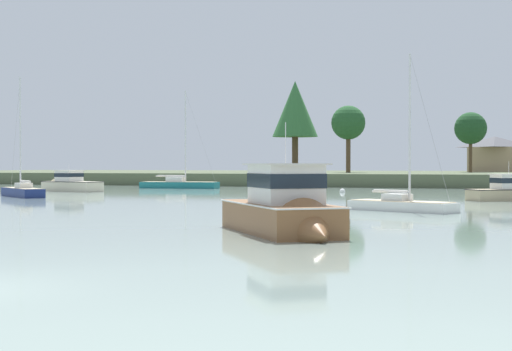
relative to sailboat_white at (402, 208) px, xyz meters
name	(u,v)px	position (x,y,z in m)	size (l,w,h in m)	color
far_shore_bank	(436,177)	(-4.91, 69.05, 0.57)	(166.27, 53.21, 1.51)	#4C563D
sailboat_white	(402,208)	(0.00, 0.00, 0.00)	(6.32, 4.26, 8.94)	white
cruiser_cream	(67,187)	(-34.89, 21.51, 0.25)	(7.34, 3.91, 3.50)	beige
dinghy_black	(303,193)	(-11.25, 20.80, -0.07)	(3.10, 1.86, 0.46)	black
sailboat_navy	(22,194)	(-31.26, 9.45, 0.03)	(6.23, 5.37, 10.06)	navy
cruiser_wood	(287,218)	(-1.94, -15.59, 0.43)	(6.73, 7.95, 5.00)	brown
sailboat_teal	(179,186)	(-28.68, 33.74, 0.05)	(8.62, 3.05, 11.04)	#196B70
mooring_buoy_white	(342,191)	(-9.31, 27.45, -0.10)	(0.52, 0.52, 0.57)	white
shore_tree_inland_a	(348,123)	(-15.66, 60.12, 8.00)	(4.61, 4.61, 9.07)	brown
shore_tree_inland_c	(295,109)	(-25.31, 67.76, 10.61)	(6.80, 6.80, 13.54)	brown
shore_tree_center	(471,128)	(-0.11, 67.94, 7.40)	(4.44, 4.44, 8.34)	brown
cottage_behind_trees	(495,154)	(2.85, 77.84, 4.06)	(8.17, 8.44, 5.30)	tan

